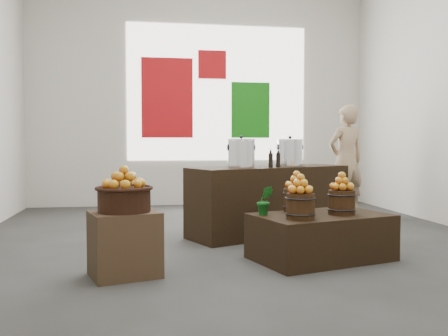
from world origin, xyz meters
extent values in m
plane|color=#393937|center=(0.00, 0.00, 0.00)|extent=(7.00, 7.00, 0.00)
cube|color=beige|center=(0.00, 3.50, 2.00)|extent=(6.00, 0.04, 4.00)
cube|color=white|center=(0.30, 3.48, 2.00)|extent=(3.20, 0.02, 2.40)
cube|color=#B20D12|center=(-0.60, 3.47, 1.90)|extent=(0.90, 0.04, 1.40)
cube|color=#136E11|center=(0.90, 3.47, 1.70)|extent=(0.70, 0.04, 1.00)
cube|color=#B20D12|center=(0.20, 3.47, 2.50)|extent=(0.50, 0.04, 0.50)
cube|color=brown|center=(-1.20, -1.19, 0.27)|extent=(0.65, 0.58, 0.54)
cylinder|color=black|center=(-1.20, -1.19, 0.64)|extent=(0.44, 0.44, 0.20)
cube|color=black|center=(0.64, -0.88, 0.22)|extent=(1.42, 1.10, 0.44)
cylinder|color=#36220E|center=(0.34, -1.15, 0.55)|extent=(0.25, 0.25, 0.23)
cylinder|color=#36220E|center=(0.82, -0.93, 0.55)|extent=(0.25, 0.25, 0.23)
cylinder|color=#36220E|center=(0.45, -0.69, 0.55)|extent=(0.25, 0.25, 0.23)
imported|color=#145F1B|center=(0.92, -0.63, 0.57)|extent=(0.24, 0.21, 0.27)
imported|color=#145F1B|center=(0.09, -0.85, 0.57)|extent=(0.16, 0.14, 0.28)
cube|color=black|center=(0.48, 0.47, 0.41)|extent=(2.11, 1.39, 0.83)
cylinder|color=silver|center=(0.10, 0.30, 0.98)|extent=(0.31, 0.31, 0.31)
cylinder|color=silver|center=(0.77, 0.59, 0.98)|extent=(0.31, 0.31, 0.31)
imported|color=#A08362|center=(2.04, 1.82, 0.84)|extent=(0.69, 0.54, 1.69)
camera|label=1|loc=(-1.05, -5.40, 1.13)|focal=40.00mm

